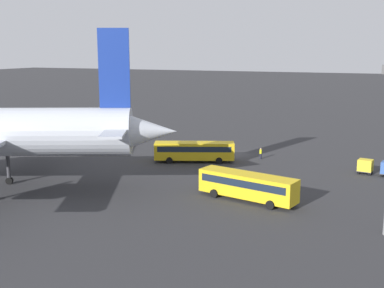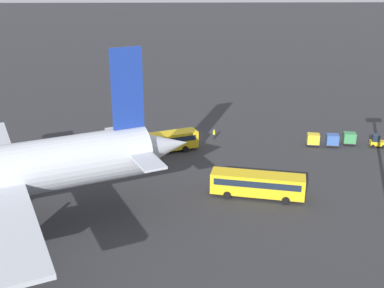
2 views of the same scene
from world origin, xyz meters
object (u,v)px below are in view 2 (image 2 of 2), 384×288
Objects in this scene: cargo_cart_blue at (332,140)px; cargo_cart_yellow at (313,139)px; worker_person at (214,134)px; baggage_tug at (377,141)px; shuttle_bus_near at (159,142)px; cargo_cart_green at (349,138)px; shuttle_bus_far at (258,183)px.

cargo_cart_yellow is (3.04, -0.36, 0.00)m from cargo_cart_blue.
worker_person is 0.78× the size of cargo_cart_blue.
cargo_cart_blue reaches higher than worker_person.
worker_person is at bearing -0.93° from baggage_tug.
shuttle_bus_near is 5.52× the size of cargo_cart_green.
cargo_cart_green is at bearing 163.57° from shuttle_bus_near.
cargo_cart_blue is 3.07m from cargo_cart_yellow.
worker_person is (-8.97, -6.02, -0.99)m from shuttle_bus_near.
shuttle_bus_far reaches higher than baggage_tug.
shuttle_bus_far is 23.10m from cargo_cart_blue.
cargo_cart_yellow is (10.26, -0.65, 0.25)m from baggage_tug.
cargo_cart_yellow is at bearing -110.33° from shuttle_bus_far.
cargo_cart_blue is at bearing 14.23° from cargo_cart_green.
cargo_cart_yellow is at bearing 4.59° from baggage_tug.
shuttle_bus_near is 10.85m from worker_person.
shuttle_bus_near is 31.17m from cargo_cart_green.
shuttle_bus_near reaches higher than cargo_cart_blue.
shuttle_bus_far is (-13.08, 15.55, 0.03)m from shuttle_bus_near.
cargo_cart_green is at bearing -176.15° from cargo_cart_yellow.
worker_person is (4.11, -21.57, -1.01)m from shuttle_bus_far.
shuttle_bus_far is 21.98m from worker_person.
shuttle_bus_far is 21.56m from cargo_cart_yellow.
shuttle_bus_near reaches higher than worker_person.
baggage_tug is at bearing 161.24° from shuttle_bus_near.
baggage_tug reaches higher than cargo_cart_blue.
baggage_tug is at bearing 177.72° from cargo_cart_blue.
cargo_cart_blue is at bearing 5.94° from baggage_tug.
shuttle_bus_far is 6.96× the size of worker_person.
shuttle_bus_far is at bearing 46.31° from baggage_tug.
shuttle_bus_far is 4.73× the size of baggage_tug.
worker_person is 0.78× the size of cargo_cart_green.
cargo_cart_blue is (7.22, -0.29, 0.25)m from baggage_tug.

